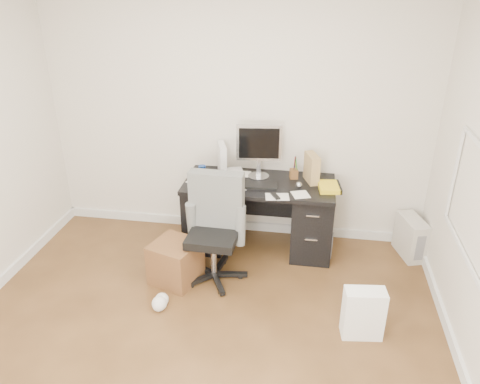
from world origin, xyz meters
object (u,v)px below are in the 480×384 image
object	(u,v)px
office_chair	(213,231)
lcd_monitor	(259,151)
desk	(259,213)
wicker_basket	(176,262)
keyboard	(253,185)
pc_tower	(411,237)

from	to	relation	value
office_chair	lcd_monitor	bearing A→B (deg)	68.64
desk	lcd_monitor	xyz separation A→B (m)	(-0.02, 0.12, 0.64)
desk	office_chair	bearing A→B (deg)	-118.75
desk	lcd_monitor	bearing A→B (deg)	101.71
lcd_monitor	desk	bearing A→B (deg)	-85.07
office_chair	wicker_basket	xyz separation A→B (m)	(-0.35, -0.09, -0.32)
desk	keyboard	world-z (taller)	keyboard
lcd_monitor	keyboard	size ratio (longest dim) A/B	1.19
office_chair	wicker_basket	world-z (taller)	office_chair
keyboard	wicker_basket	bearing A→B (deg)	-139.33
keyboard	office_chair	world-z (taller)	office_chair
wicker_basket	desk	bearing A→B (deg)	45.99
desk	wicker_basket	distance (m)	1.02
keyboard	office_chair	size ratio (longest dim) A/B	0.46
wicker_basket	keyboard	bearing A→B (deg)	43.57
desk	lcd_monitor	size ratio (longest dim) A/B	2.63
desk	keyboard	xyz separation A→B (m)	(-0.05, -0.10, 0.36)
office_chair	desk	bearing A→B (deg)	63.09
lcd_monitor	pc_tower	distance (m)	1.79
keyboard	desk	bearing A→B (deg)	62.23
lcd_monitor	office_chair	size ratio (longest dim) A/B	0.55
pc_tower	keyboard	bearing A→B (deg)	170.56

